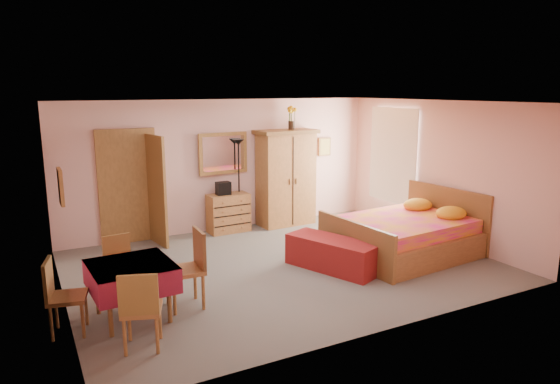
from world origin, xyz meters
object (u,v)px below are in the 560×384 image
chair_north (121,267)px  chair_west (67,296)px  stereo (223,188)px  bed (403,225)px  floor_lamp (239,185)px  bench (332,254)px  wall_mirror (223,153)px  dining_table (132,291)px  wardrobe (286,178)px  chair_south (142,308)px  chest_of_drawers (229,213)px  sunflower_vase (292,118)px  chair_east (184,270)px

chair_north → chair_west: bearing=40.3°
stereo → bed: bearing=-51.0°
floor_lamp → chair_north: 3.70m
bench → wall_mirror: bearing=102.4°
stereo → bench: (0.75, -2.73, -0.64)m
dining_table → chair_west: (-0.74, -0.05, 0.10)m
floor_lamp → bed: (1.81, -2.84, -0.38)m
floor_lamp → chair_west: floor_lamp is taller
wall_mirror → chair_north: size_ratio=1.24×
bed → bench: (-1.45, -0.02, -0.28)m
wardrobe → floor_lamp: bearing=168.9°
wardrobe → dining_table: size_ratio=2.05×
wall_mirror → chair_south: 4.87m
wardrobe → stereo: bearing=176.4°
wall_mirror → floor_lamp: (0.29, -0.09, -0.64)m
wardrobe → chest_of_drawers: bearing=176.3°
sunflower_vase → chair_south: (-3.97, -3.79, -1.76)m
stereo → bed: bed is taller
dining_table → chair_north: chair_north is taller
dining_table → chair_west: bearing=-176.0°
dining_table → sunflower_vase: bearing=37.6°
chest_of_drawers → bed: bearing=-54.5°
floor_lamp → chair_west: (-3.52, -3.19, -0.46)m
dining_table → chair_east: chair_east is taller
wardrobe → bench: 2.88m
chair_east → bench: bearing=-81.7°
sunflower_vase → dining_table: sunflower_vase is taller
floor_lamp → chair_south: (-2.84, -3.92, -0.45)m
chest_of_drawers → chair_north: chair_north is taller
bench → dining_table: size_ratio=1.54×
wardrobe → sunflower_vase: 1.24m
wardrobe → chair_west: 5.47m
chair_east → chair_west: bearing=95.2°
chair_west → chair_east: bearing=106.0°
chair_north → stereo: bearing=-142.9°
chair_south → wardrobe: bearing=63.8°
bench → dining_table: dining_table is taller
chair_north → chair_east: 0.99m
chair_west → bed: bearing=106.8°
wardrobe → chair_east: bearing=-139.1°
chest_of_drawers → stereo: 0.52m
chair_west → wardrobe: bearing=137.1°
bench → chair_west: bearing=-175.1°
sunflower_vase → bench: bearing=-105.8°
dining_table → wall_mirror: bearing=52.3°
bed → wardrobe: bearing=101.9°
bed → chair_south: 4.77m
dining_table → chair_east: 0.69m
sunflower_vase → chair_south: sunflower_vase is taller
chest_of_drawers → bench: chest_of_drawers is taller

